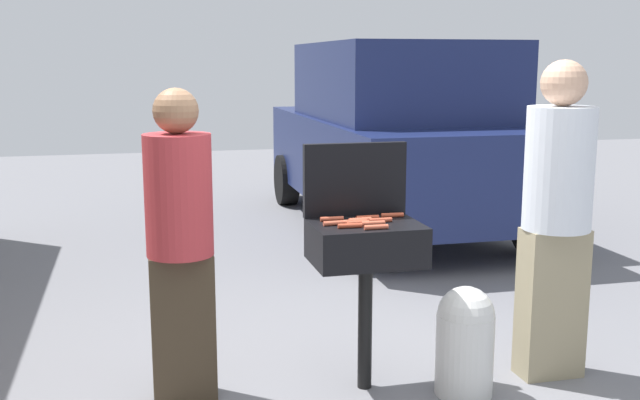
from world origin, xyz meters
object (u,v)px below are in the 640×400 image
object	(u,v)px
person_left	(180,235)
parked_minivan	(395,135)
hot_dog_8	(358,223)
hot_dog_5	(360,220)
person_right	(557,209)
hot_dog_7	(367,218)
hot_dog_1	(373,223)
propane_tank	(465,339)
bbq_grill	(366,249)
hot_dog_6	(380,220)
hot_dog_4	(334,223)
hot_dog_9	(332,219)
hot_dog_2	(355,222)
hot_dog_0	(392,215)
hot_dog_3	(350,226)
hot_dog_10	(376,227)

from	to	relation	value
person_left	parked_minivan	distance (m)	4.66
hot_dog_8	hot_dog_5	bearing A→B (deg)	63.76
person_right	parked_minivan	distance (m)	4.10
hot_dog_7	person_left	distance (m)	1.04
hot_dog_1	propane_tank	xyz separation A→B (m)	(0.49, -0.16, -0.64)
bbq_grill	hot_dog_6	size ratio (longest dim) A/B	7.32
hot_dog_4	hot_dog_7	distance (m)	0.24
hot_dog_9	parked_minivan	bearing A→B (deg)	65.67
hot_dog_1	hot_dog_2	world-z (taller)	same
propane_tank	person_right	xyz separation A→B (m)	(0.60, 0.12, 0.68)
hot_dog_0	hot_dog_9	xyz separation A→B (m)	(-0.36, -0.02, 0.00)
bbq_grill	hot_dog_0	bearing A→B (deg)	32.57
hot_dog_2	hot_dog_3	xyz separation A→B (m)	(-0.06, -0.09, 0.00)
hot_dog_3	hot_dog_10	world-z (taller)	same
hot_dog_5	propane_tank	bearing A→B (deg)	-25.85
hot_dog_5	hot_dog_7	world-z (taller)	same
hot_dog_3	person_right	world-z (taller)	person_right
hot_dog_8	hot_dog_10	world-z (taller)	same
hot_dog_9	person_right	size ratio (longest dim) A/B	0.07
hot_dog_2	person_right	distance (m)	1.17
hot_dog_3	hot_dog_6	distance (m)	0.22
person_left	hot_dog_4	bearing A→B (deg)	1.43
hot_dog_5	bbq_grill	bearing A→B (deg)	-62.19
person_left	hot_dog_10	bearing A→B (deg)	-5.34
hot_dog_3	parked_minivan	size ratio (longest dim) A/B	0.03
propane_tank	hot_dog_9	bearing A→B (deg)	154.44
hot_dog_1	person_right	distance (m)	1.09
hot_dog_9	hot_dog_3	bearing A→B (deg)	-76.46
hot_dog_8	parked_minivan	size ratio (longest dim) A/B	0.03
hot_dog_6	propane_tank	distance (m)	0.80
hot_dog_9	propane_tank	size ratio (longest dim) A/B	0.21
hot_dog_7	parked_minivan	xyz separation A→B (m)	(1.55, 3.89, 0.06)
hot_dog_7	person_left	xyz separation A→B (m)	(-1.04, 0.01, -0.05)
hot_dog_8	hot_dog_10	xyz separation A→B (m)	(0.06, -0.12, 0.00)
hot_dog_0	hot_dog_10	distance (m)	0.34
hot_dog_1	hot_dog_9	world-z (taller)	same
person_right	hot_dog_6	bearing A→B (deg)	6.81
hot_dog_0	hot_dog_4	distance (m)	0.40
hot_dog_4	person_right	bearing A→B (deg)	-3.92
hot_dog_2	hot_dog_4	size ratio (longest dim) A/B	1.00
hot_dog_1	hot_dog_3	distance (m)	0.14
parked_minivan	hot_dog_6	bearing A→B (deg)	69.68
hot_dog_7	hot_dog_8	world-z (taller)	same
hot_dog_9	bbq_grill	bearing A→B (deg)	-33.06
hot_dog_0	hot_dog_1	world-z (taller)	same
person_left	hot_dog_2	bearing A→B (deg)	3.09
hot_dog_2	hot_dog_8	distance (m)	0.04
hot_dog_2	hot_dog_4	distance (m)	0.12
person_left	parked_minivan	world-z (taller)	parked_minivan
hot_dog_7	person_left	world-z (taller)	person_left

